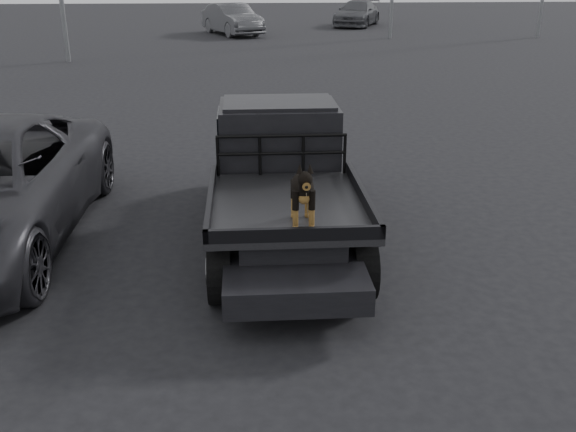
{
  "coord_description": "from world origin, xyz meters",
  "views": [
    {
      "loc": [
        -0.18,
        -7.0,
        3.67
      ],
      "look_at": [
        0.26,
        -0.68,
        1.17
      ],
      "focal_mm": 40.0,
      "sensor_mm": 36.0,
      "label": 1
    }
  ],
  "objects_px": {
    "distant_car_b": "(357,13)",
    "dog": "(302,192)",
    "flatbed_ute": "(283,210)",
    "distant_car_a": "(232,19)"
  },
  "relations": [
    {
      "from": "dog",
      "to": "distant_car_a",
      "type": "bearing_deg",
      "value": 92.19
    },
    {
      "from": "flatbed_ute",
      "to": "distant_car_a",
      "type": "xyz_separation_m",
      "value": [
        -1.02,
        28.3,
        0.36
      ]
    },
    {
      "from": "dog",
      "to": "distant_car_a",
      "type": "height_order",
      "value": "dog"
    },
    {
      "from": "distant_car_a",
      "to": "distant_car_b",
      "type": "height_order",
      "value": "distant_car_a"
    },
    {
      "from": "distant_car_b",
      "to": "dog",
      "type": "bearing_deg",
      "value": -78.22
    },
    {
      "from": "dog",
      "to": "distant_car_a",
      "type": "distance_m",
      "value": 29.94
    },
    {
      "from": "distant_car_a",
      "to": "distant_car_b",
      "type": "xyz_separation_m",
      "value": [
        7.72,
        4.77,
        -0.07
      ]
    },
    {
      "from": "distant_car_a",
      "to": "distant_car_b",
      "type": "distance_m",
      "value": 9.07
    },
    {
      "from": "dog",
      "to": "distant_car_a",
      "type": "relative_size",
      "value": 0.15
    },
    {
      "from": "flatbed_ute",
      "to": "distant_car_a",
      "type": "bearing_deg",
      "value": 92.06
    }
  ]
}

